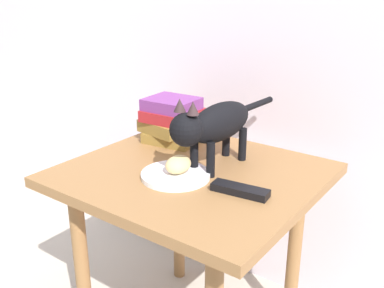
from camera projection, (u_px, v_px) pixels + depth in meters
side_table at (192, 199)px, 1.30m from camera, size 0.69×0.63×0.60m
plate at (176, 175)px, 1.22m from camera, size 0.19×0.19×0.01m
bread_roll at (177, 164)px, 1.21m from camera, size 0.07×0.09×0.05m
cat at (214, 124)px, 1.24m from camera, size 0.10×0.48×0.23m
book_stack at (171, 120)px, 1.47m from camera, size 0.20×0.17×0.15m
tv_remote at (240, 190)px, 1.12m from camera, size 0.15×0.06×0.02m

